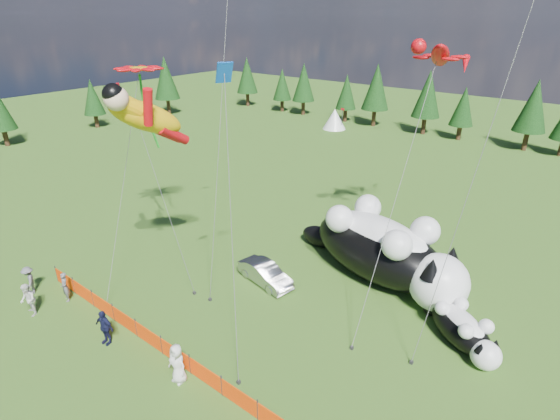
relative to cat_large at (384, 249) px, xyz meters
name	(u,v)px	position (x,y,z in m)	size (l,w,h in m)	color
ground	(222,330)	(-4.28, -9.41, -2.07)	(160.00, 160.00, 0.00)	#12380A
safety_fence	(176,355)	(-4.28, -12.41, -1.57)	(22.06, 0.06, 1.10)	#262626
tree_line	(484,111)	(-4.28, 35.59, 1.93)	(90.00, 4.00, 8.00)	black
cat_large	(384,249)	(0.00, 0.00, 0.00)	(11.98, 6.08, 4.37)	black
cat_small	(464,330)	(5.71, -2.92, -1.19)	(4.52, 3.70, 1.87)	black
car	(265,274)	(-5.30, -4.74, -1.44)	(1.34, 3.85, 1.27)	#ACABB0
spectator_a	(65,287)	(-13.00, -13.01, -1.20)	(0.64, 0.42, 1.76)	#58585D
spectator_b	(28,300)	(-13.25, -14.89, -1.13)	(0.92, 0.54, 1.89)	silver
spectator_c	(104,327)	(-8.07, -13.60, -1.13)	(1.11, 0.57, 1.89)	#131534
spectator_d	(29,280)	(-15.28, -13.93, -1.21)	(1.12, 0.58, 1.73)	#58585D
spectator_e	(177,364)	(-3.35, -13.01, -1.09)	(0.96, 0.62, 1.96)	silver
superhero_kite	(146,117)	(-9.55, -8.70, 8.06)	(4.95, 5.27, 12.33)	#D9A50B
gecko_kite	(440,56)	(0.35, 3.84, 10.63)	(4.13, 13.42, 16.35)	red
flower_kite	(139,72)	(-13.56, -6.01, 9.69)	(4.54, 7.68, 13.51)	red
diamond_kite_c	(225,84)	(-2.94, -9.67, 10.34)	(2.21, 2.56, 13.67)	#0B4BAF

